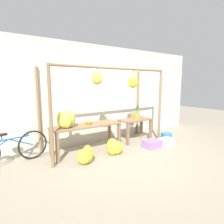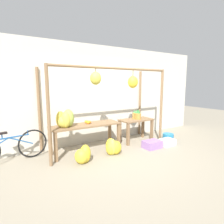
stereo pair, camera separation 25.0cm
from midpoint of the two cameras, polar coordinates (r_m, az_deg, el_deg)
name	(u,v)px [view 2 (the right image)]	position (r m, az deg, el deg)	size (l,w,h in m)	color
ground_plane	(126,158)	(4.53, 5.96, -13.69)	(20.00, 20.00, 0.00)	gray
shop_wall_back	(96,95)	(5.49, -3.68, 5.33)	(8.00, 0.08, 2.80)	beige
stall_awning	(111,92)	(4.77, 1.22, 6.03)	(3.28, 1.11, 2.11)	brown
display_table_main	(86,129)	(4.73, -6.42, -5.04)	(1.76, 0.56, 0.71)	brown
display_table_side	(136,124)	(5.64, 8.62, -3.64)	(0.99, 0.51, 0.67)	brown
banana_pile_on_table	(65,120)	(4.44, -12.57, -2.32)	(0.45, 0.45, 0.42)	#9EB247
orange_pile	(88,122)	(4.76, -5.84, -3.11)	(0.13, 0.20, 0.09)	orange
pineapple_cluster	(137,115)	(5.59, 8.91, -0.96)	(0.18, 0.28, 0.30)	#B27F38
banana_pile_ground_left	(83,155)	(4.19, -6.99, -12.90)	(0.46, 0.39, 0.40)	yellow
banana_pile_ground_right	(113,147)	(4.64, 1.73, -10.67)	(0.41, 0.38, 0.41)	yellow
fruit_crate_white	(152,144)	(5.24, 13.46, -9.59)	(0.46, 0.34, 0.20)	#9970B7
blue_bucket	(168,137)	(6.04, 17.88, -7.26)	(0.33, 0.33, 0.21)	teal
parked_bicycle	(9,148)	(4.62, -27.42, -9.60)	(1.63, 0.33, 0.71)	black
fruit_crate_purple	(167,142)	(5.57, 17.69, -8.78)	(0.42, 0.31, 0.18)	silver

